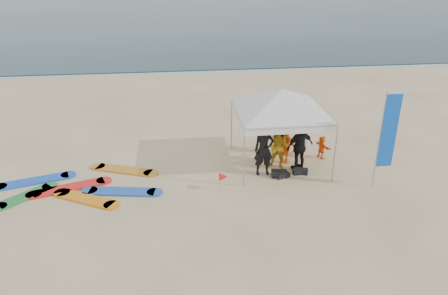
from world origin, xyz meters
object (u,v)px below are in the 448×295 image
person_orange_b (282,133)px  marker_pennant (223,177)px  person_black_a (264,150)px  person_black_b (300,146)px  canopy_tent (282,89)px  feather_flag (388,133)px  surfboard_spread (79,187)px  person_seated (322,147)px  person_orange_a (286,143)px  person_yellow (279,147)px

person_orange_b → marker_pennant: person_orange_b is taller
person_black_a → person_black_b: person_black_a is taller
person_black_b → marker_pennant: bearing=3.4°
person_black_b → marker_pennant: (-2.98, -1.20, -0.44)m
canopy_tent → feather_flag: size_ratio=1.31×
person_black_a → marker_pennant: 1.93m
canopy_tent → surfboard_spread: size_ratio=0.82×
person_orange_b → feather_flag: (2.74, -3.11, 1.15)m
canopy_tent → surfboard_spread: 7.94m
person_seated → canopy_tent: (-1.81, -0.30, 2.51)m
person_black_a → feather_flag: (3.85, -1.40, 1.05)m
feather_flag → person_orange_b: bearing=131.4°
feather_flag → marker_pennant: (-5.43, 0.41, -1.54)m
person_black_a → feather_flag: 4.23m
person_black_a → surfboard_spread: bearing=-178.7°
canopy_tent → feather_flag: bearing=-35.0°
person_black_b → marker_pennant: size_ratio=2.94×
person_black_a → person_orange_b: bearing=56.0°
person_black_a → person_orange_a: person_black_a is taller
person_orange_a → feather_flag: feather_flag is taller
feather_flag → surfboard_spread: size_ratio=0.63×
person_seated → surfboard_spread: 9.23m
person_orange_b → feather_flag: feather_flag is taller
person_seated → marker_pennant: 4.63m
person_black_b → feather_flag: 3.13m
person_orange_a → canopy_tent: (-0.32, -0.10, 2.16)m
person_yellow → canopy_tent: (0.09, 0.38, 2.12)m
person_black_b → feather_flag: bearing=128.2°
person_seated → marker_pennant: person_seated is taller
marker_pennant → surfboard_spread: 5.05m
person_yellow → surfboard_spread: bearing=-146.7°
person_yellow → person_orange_b: bearing=99.0°
person_orange_b → person_black_a: bearing=34.3°
person_seated → canopy_tent: size_ratio=0.20×
person_seated → canopy_tent: 3.11m
person_yellow → surfboard_spread: person_yellow is taller
person_yellow → person_black_b: 0.77m
person_black_a → canopy_tent: canopy_tent is taller
person_seated → feather_flag: size_ratio=0.27×
surfboard_spread → person_black_a: bearing=2.3°
feather_flag → canopy_tent: bearing=145.0°
person_yellow → surfboard_spread: size_ratio=0.31×
person_black_a → person_orange_b: (1.11, 1.71, -0.10)m
person_seated → person_orange_a: bearing=75.6°
person_orange_a → surfboard_spread: person_orange_a is taller
feather_flag → surfboard_spread: bearing=173.8°
person_yellow → canopy_tent: 2.15m
person_orange_a → person_orange_b: bearing=-48.6°
person_orange_b → person_seated: bearing=133.6°
person_yellow → person_seated: bearing=47.7°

